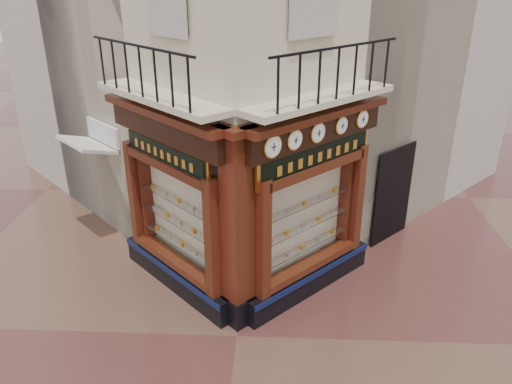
# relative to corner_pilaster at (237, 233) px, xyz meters

# --- Properties ---
(ground) EXTENTS (80.00, 80.00, 0.00)m
(ground) POSITION_rel_corner_pilaster_xyz_m (0.00, -0.50, -1.95)
(ground) COLOR #502925
(ground) RESTS_ON ground
(shopfront_left) EXTENTS (2.86, 2.86, 3.98)m
(shopfront_left) POSITION_rel_corner_pilaster_xyz_m (-1.41, 1.07, 0.03)
(shopfront_left) COLOR black
(shopfront_left) RESTS_ON ground
(shopfront_right) EXTENTS (2.86, 2.86, 3.98)m
(shopfront_right) POSITION_rel_corner_pilaster_xyz_m (1.41, 1.07, 0.03)
(shopfront_right) COLOR black
(shopfront_right) RESTS_ON ground
(corner_pilaster) EXTENTS (0.85, 0.85, 3.98)m
(corner_pilaster) POSITION_rel_corner_pilaster_xyz_m (0.00, 0.00, 0.00)
(corner_pilaster) COLOR black
(corner_pilaster) RESTS_ON ground
(balcony) EXTENTS (5.94, 2.97, 1.03)m
(balcony) POSITION_rel_corner_pilaster_xyz_m (0.00, 0.99, 2.27)
(balcony) COLOR beige
(balcony) RESTS_ON ground
(clock_a) EXTENTS (0.33, 0.33, 0.41)m
(clock_a) POSITION_rel_corner_pilaster_xyz_m (0.62, 0.01, 1.67)
(clock_a) COLOR gold
(clock_a) RESTS_ON ground
(clock_b) EXTENTS (0.30, 0.30, 0.38)m
(clock_b) POSITION_rel_corner_pilaster_xyz_m (1.00, 0.39, 1.67)
(clock_b) COLOR gold
(clock_b) RESTS_ON ground
(clock_c) EXTENTS (0.31, 0.31, 0.39)m
(clock_c) POSITION_rel_corner_pilaster_xyz_m (1.43, 0.83, 1.67)
(clock_c) COLOR gold
(clock_c) RESTS_ON ground
(clock_d) EXTENTS (0.28, 0.28, 0.35)m
(clock_d) POSITION_rel_corner_pilaster_xyz_m (1.91, 1.31, 1.67)
(clock_d) COLOR gold
(clock_d) RESTS_ON ground
(clock_e) EXTENTS (0.30, 0.30, 0.37)m
(clock_e) POSITION_rel_corner_pilaster_xyz_m (2.38, 1.77, 1.67)
(clock_e) COLOR gold
(clock_e) RESTS_ON ground
(awning) EXTENTS (1.68, 1.68, 0.33)m
(awning) POSITION_rel_corner_pilaster_xyz_m (-3.86, 3.15, -1.95)
(awning) COLOR silver
(awning) RESTS_ON ground
(signboard_left) EXTENTS (2.00, 2.00, 0.54)m
(signboard_left) POSITION_rel_corner_pilaster_xyz_m (-1.46, 1.01, 1.15)
(signboard_left) COLOR #EBB545
(signboard_left) RESTS_ON ground
(signboard_right) EXTENTS (2.25, 2.25, 0.60)m
(signboard_right) POSITION_rel_corner_pilaster_xyz_m (1.46, 1.01, 1.15)
(signboard_right) COLOR #EBB545
(signboard_right) RESTS_ON ground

